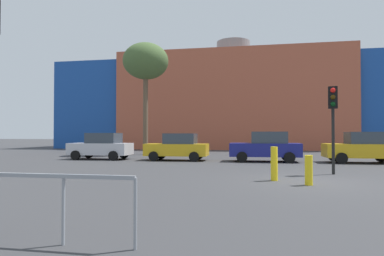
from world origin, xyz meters
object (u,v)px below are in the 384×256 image
(parked_car_1, at_px, (178,147))
(bollard_yellow_0, at_px, (274,164))
(parked_car_3, at_px, (363,148))
(parked_car_0, at_px, (101,146))
(traffic_light_island, at_px, (333,109))
(bare_tree_0, at_px, (146,62))
(bollard_yellow_1, at_px, (309,170))
(parked_car_2, at_px, (266,147))

(parked_car_1, xyz_separation_m, bollard_yellow_0, (5.34, -8.32, -0.25))
(parked_car_1, xyz_separation_m, parked_car_3, (10.81, 0.00, 0.04))
(parked_car_3, bearing_deg, parked_car_0, 0.00)
(parked_car_1, xyz_separation_m, traffic_light_island, (7.83, -6.02, 1.80))
(parked_car_3, relative_size, bare_tree_0, 0.45)
(bare_tree_0, bearing_deg, parked_car_3, -19.95)
(bare_tree_0, bearing_deg, bollard_yellow_1, -54.89)
(parked_car_0, height_order, parked_car_1, parked_car_0)
(parked_car_3, relative_size, traffic_light_island, 1.14)
(parked_car_1, height_order, bollard_yellow_1, parked_car_1)
(parked_car_1, relative_size, bollard_yellow_0, 3.28)
(traffic_light_island, distance_m, bare_tree_0, 17.00)
(parked_car_3, distance_m, bare_tree_0, 16.96)
(parked_car_0, xyz_separation_m, bare_tree_0, (1.25, 5.33, 6.63))
(parked_car_2, distance_m, bare_tree_0, 12.57)
(parked_car_2, height_order, parked_car_3, parked_car_2)
(parked_car_0, relative_size, parked_car_1, 1.02)
(parked_car_1, bearing_deg, parked_car_2, 180.00)
(parked_car_2, bearing_deg, parked_car_1, -0.00)
(parked_car_0, relative_size, bare_tree_0, 0.44)
(parked_car_1, relative_size, traffic_light_island, 1.09)
(parked_car_1, relative_size, parked_car_2, 0.94)
(parked_car_0, bearing_deg, bollard_yellow_0, 141.50)
(traffic_light_island, xyz_separation_m, bare_tree_0, (-11.69, 11.35, 4.85))
(traffic_light_island, height_order, bollard_yellow_0, traffic_light_island)
(parked_car_0, height_order, bare_tree_0, bare_tree_0)
(parked_car_0, relative_size, parked_car_3, 0.97)
(parked_car_0, xyz_separation_m, traffic_light_island, (12.95, -6.02, 1.78))
(parked_car_1, height_order, traffic_light_island, traffic_light_island)
(parked_car_0, bearing_deg, bare_tree_0, -103.24)
(traffic_light_island, bearing_deg, parked_car_0, -104.34)
(parked_car_0, xyz_separation_m, bollard_yellow_0, (10.46, -8.32, -0.26))
(traffic_light_island, height_order, bollard_yellow_1, traffic_light_island)
(traffic_light_island, height_order, bare_tree_0, bare_tree_0)
(parked_car_1, bearing_deg, traffic_light_island, 142.44)
(parked_car_0, relative_size, traffic_light_island, 1.11)
(bollard_yellow_1, bearing_deg, bollard_yellow_0, 138.94)
(parked_car_0, relative_size, bollard_yellow_1, 4.16)
(parked_car_2, relative_size, bare_tree_0, 0.46)
(bollard_yellow_1, bearing_deg, parked_car_0, 141.27)
(parked_car_3, xyz_separation_m, bollard_yellow_0, (-5.48, -8.32, -0.29))
(parked_car_1, bearing_deg, bare_tree_0, -54.03)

